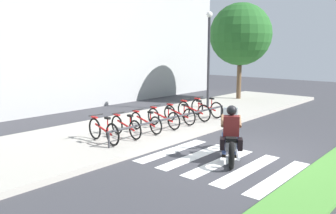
% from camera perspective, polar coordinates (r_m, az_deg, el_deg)
% --- Properties ---
extents(ground_plane, '(48.00, 48.00, 0.00)m').
position_cam_1_polar(ground_plane, '(9.82, 11.38, -7.71)').
color(ground_plane, '#38383D').
extents(grass_median, '(24.00, 1.10, 0.08)m').
position_cam_1_polar(grass_median, '(8.93, 25.36, -9.99)').
color(grass_median, '#4C8C38').
rests_on(grass_median, ground).
extents(sidewalk, '(24.00, 4.40, 0.15)m').
position_cam_1_polar(sidewalk, '(12.32, -5.67, -3.65)').
color(sidewalk, '#A8A399').
rests_on(sidewalk, ground).
extents(crosswalk_stripe_0, '(2.80, 0.40, 0.01)m').
position_cam_1_polar(crosswalk_stripe_0, '(8.39, 17.93, -11.01)').
color(crosswalk_stripe_0, white).
rests_on(crosswalk_stripe_0, ground).
extents(crosswalk_stripe_1, '(2.80, 0.40, 0.01)m').
position_cam_1_polar(crosswalk_stripe_1, '(8.71, 13.03, -10.01)').
color(crosswalk_stripe_1, white).
rests_on(crosswalk_stripe_1, ground).
extents(crosswalk_stripe_2, '(2.80, 0.40, 0.01)m').
position_cam_1_polar(crosswalk_stripe_2, '(9.09, 8.53, -9.03)').
color(crosswalk_stripe_2, white).
rests_on(crosswalk_stripe_2, ground).
extents(crosswalk_stripe_3, '(2.80, 0.40, 0.01)m').
position_cam_1_polar(crosswalk_stripe_3, '(9.52, 4.44, -8.08)').
color(crosswalk_stripe_3, white).
rests_on(crosswalk_stripe_3, ground).
extents(crosswalk_stripe_4, '(2.80, 0.40, 0.01)m').
position_cam_1_polar(crosswalk_stripe_4, '(10.00, 0.74, -7.18)').
color(crosswalk_stripe_4, white).
rests_on(crosswalk_stripe_4, ground).
extents(motorcycle, '(2.00, 1.36, 1.27)m').
position_cam_1_polar(motorcycle, '(9.33, 10.28, -5.60)').
color(motorcycle, black).
rests_on(motorcycle, ground).
extents(rider, '(0.77, 0.73, 1.46)m').
position_cam_1_polar(rider, '(9.16, 10.35, -3.48)').
color(rider, '#591919').
rests_on(rider, ground).
extents(bicycle_0, '(0.48, 1.63, 0.80)m').
position_cam_1_polar(bicycle_0, '(10.35, -10.63, -3.85)').
color(bicycle_0, black).
rests_on(bicycle_0, sidewalk).
extents(bicycle_1, '(0.48, 1.57, 0.74)m').
position_cam_1_polar(bicycle_1, '(10.90, -6.99, -3.19)').
color(bicycle_1, black).
rests_on(bicycle_1, sidewalk).
extents(bicycle_2, '(0.48, 1.63, 0.73)m').
position_cam_1_polar(bicycle_2, '(11.49, -3.73, -2.49)').
color(bicycle_2, black).
rests_on(bicycle_2, sidewalk).
extents(bicycle_3, '(0.48, 1.68, 0.75)m').
position_cam_1_polar(bicycle_3, '(12.11, -0.79, -1.80)').
color(bicycle_3, black).
rests_on(bicycle_3, sidewalk).
extents(bicycle_4, '(0.48, 1.64, 0.75)m').
position_cam_1_polar(bicycle_4, '(12.77, 1.85, -1.20)').
color(bicycle_4, black).
rests_on(bicycle_4, sidewalk).
extents(bicycle_5, '(0.48, 1.73, 0.80)m').
position_cam_1_polar(bicycle_5, '(13.44, 4.23, -0.60)').
color(bicycle_5, black).
rests_on(bicycle_5, sidewalk).
extents(bicycle_6, '(0.48, 1.69, 0.79)m').
position_cam_1_polar(bicycle_6, '(14.15, 6.37, -0.13)').
color(bicycle_6, black).
rests_on(bicycle_6, sidewalk).
extents(bike_rack, '(5.87, 0.07, 0.49)m').
position_cam_1_polar(bike_rack, '(11.74, 1.22, -1.76)').
color(bike_rack, '#333338').
rests_on(bike_rack, sidewalk).
extents(street_lamp, '(0.28, 0.28, 4.55)m').
position_cam_1_polar(street_lamp, '(16.18, 6.73, 9.01)').
color(street_lamp, '#2D2D33').
rests_on(street_lamp, ground).
extents(tree_near_rack, '(3.34, 3.34, 5.32)m').
position_cam_1_polar(tree_near_rack, '(19.42, 11.88, 11.63)').
color(tree_near_rack, brown).
rests_on(tree_near_rack, ground).
extents(building_backdrop, '(24.00, 1.20, 8.22)m').
position_cam_1_polar(building_backdrop, '(16.67, -19.83, 13.26)').
color(building_backdrop, '#A6A6A6').
rests_on(building_backdrop, ground).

